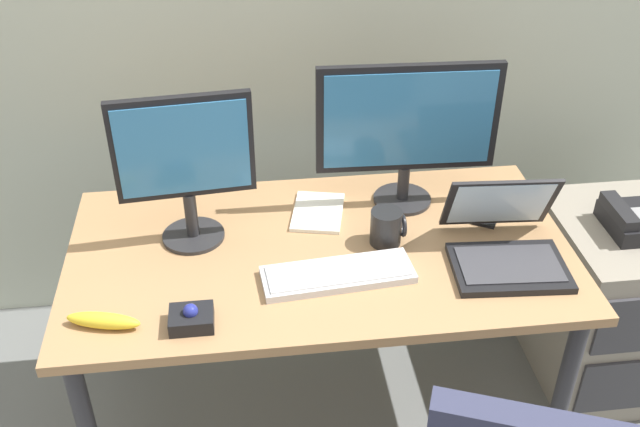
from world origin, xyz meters
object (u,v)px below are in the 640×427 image
trackball_mouse (191,318)px  cell_phone (488,213)px  coffee_mug (387,227)px  laptop (506,243)px  desk_phone (632,220)px  monitor_main (408,126)px  file_cabinet (608,301)px  banana (103,321)px  keyboard (338,274)px  monitor_side (185,160)px  paper_notepad (318,212)px

trackball_mouse → cell_phone: size_ratio=0.77×
coffee_mug → laptop: bearing=-19.8°
desk_phone → monitor_main: 0.78m
file_cabinet → coffee_mug: 0.93m
laptop → banana: size_ratio=1.79×
file_cabinet → keyboard: (-0.97, -0.24, 0.41)m
monitor_main → banana: 1.01m
keyboard → cell_phone: size_ratio=2.96×
monitor_side → trackball_mouse: size_ratio=4.08×
laptop → trackball_mouse: size_ratio=3.09×
monitor_side → cell_phone: 0.93m
file_cabinet → banana: banana is taller
monitor_side → keyboard: (0.39, -0.23, -0.25)m
cell_phone → keyboard: bearing=-123.0°
desk_phone → coffee_mug: size_ratio=1.88×
file_cabinet → trackball_mouse: trackball_mouse is taller
desk_phone → cell_phone: size_ratio=1.41×
desk_phone → monitor_main: bearing=169.6°
trackball_mouse → banana: bearing=174.6°
laptop → trackball_mouse: bearing=-168.7°
file_cabinet → keyboard: bearing=-166.2°
coffee_mug → banana: size_ratio=0.56×
keyboard → banana: banana is taller
desk_phone → laptop: laptop is taller
coffee_mug → paper_notepad: (-0.18, 0.17, -0.05)m
paper_notepad → monitor_main: bearing=8.1°
monitor_side → laptop: bearing=-13.2°
monitor_side → cell_phone: monitor_side is taller
laptop → banana: laptop is taller
desk_phone → trackball_mouse: bearing=-165.0°
file_cabinet → monitor_main: size_ratio=1.16×
file_cabinet → coffee_mug: bearing=-173.4°
keyboard → coffee_mug: bearing=41.9°
file_cabinet → cell_phone: cell_phone is taller
monitor_main → trackball_mouse: monitor_main is taller
coffee_mug → monitor_main: bearing=65.9°
cell_phone → laptop: bearing=-65.9°
trackball_mouse → paper_notepad: bearing=50.7°
paper_notepad → banana: size_ratio=1.09×
monitor_main → keyboard: bearing=-125.8°
monitor_main → trackball_mouse: (-0.64, -0.49, -0.24)m
keyboard → banana: 0.62m
keyboard → trackball_mouse: size_ratio=3.82×
trackball_mouse → paper_notepad: trackball_mouse is taller
cell_phone → trackball_mouse: bearing=-125.8°
file_cabinet → desk_phone: size_ratio=3.14×
coffee_mug → cell_phone: size_ratio=0.75×
desk_phone → cell_phone: 0.47m
monitor_main → cell_phone: (0.24, -0.11, -0.26)m
keyboard → monitor_side: bearing=149.0°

